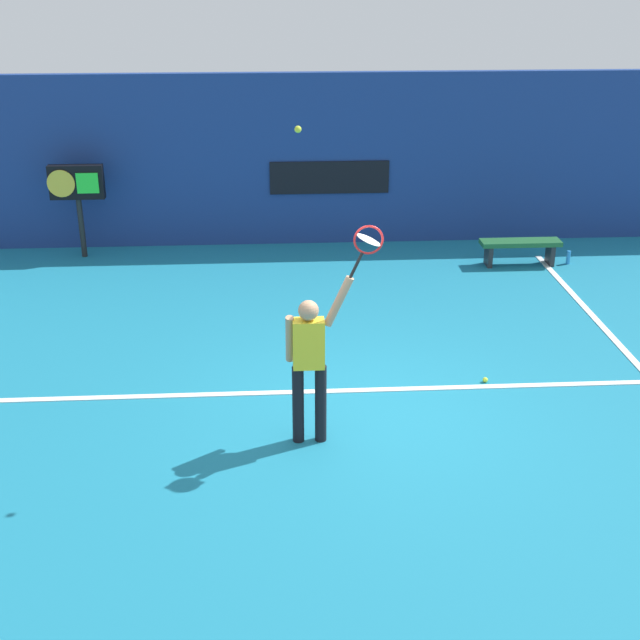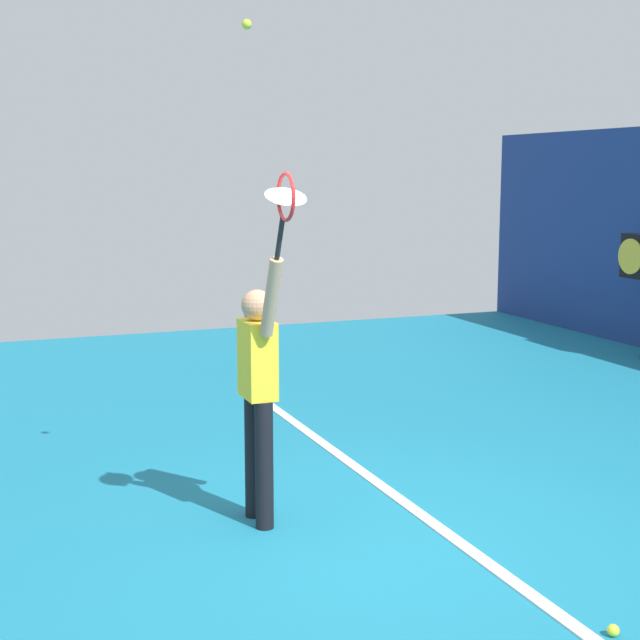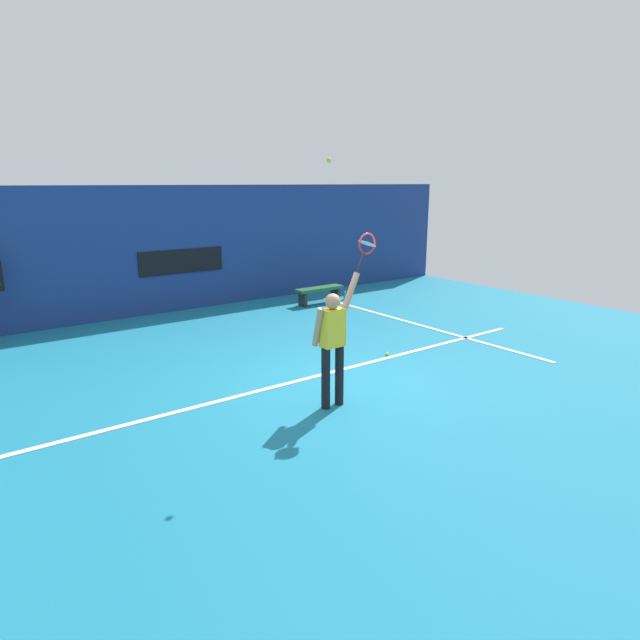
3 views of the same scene
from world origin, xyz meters
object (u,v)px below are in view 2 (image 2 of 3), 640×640
tennis_racket (285,202)px  tennis_ball (247,24)px  spare_ball (613,630)px  tennis_player (259,385)px

tennis_racket → tennis_ball: 1.36m
tennis_ball → spare_ball: 4.40m
tennis_player → tennis_ball: tennis_ball is taller
tennis_player → tennis_ball: 2.47m
tennis_player → tennis_racket: 1.43m
tennis_racket → spare_ball: size_ratio=9.12×
tennis_player → spare_ball: tennis_player is taller
tennis_player → spare_ball: size_ratio=28.79×
tennis_racket → spare_ball: 3.12m
tennis_ball → tennis_player: bearing=14.0°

